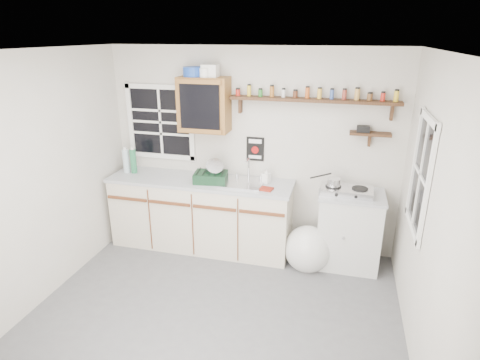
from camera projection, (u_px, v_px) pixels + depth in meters
name	position (u px, v px, depth m)	size (l,w,h in m)	color
room	(211.00, 199.00, 3.54)	(3.64, 3.24, 2.54)	#515153
main_cabinet	(201.00, 213.00, 5.13)	(2.31, 0.63, 0.92)	beige
right_cabinet	(349.00, 229.00, 4.72)	(0.73, 0.57, 0.91)	beige
sink	(242.00, 182.00, 4.84)	(0.52, 0.44, 0.29)	silver
upper_cabinet	(204.00, 105.00, 4.78)	(0.60, 0.32, 0.65)	brown
upper_cabinet_clutter	(200.00, 71.00, 4.65)	(0.42, 0.24, 0.14)	#183D9D
spice_shelf	(314.00, 99.00, 4.50)	(1.91, 0.18, 0.35)	black
secondary_shelf	(368.00, 133.00, 4.49)	(0.45, 0.16, 0.24)	black
warning_sign	(255.00, 149.00, 4.95)	(0.22, 0.02, 0.30)	black
window_back	(161.00, 122.00, 5.15)	(0.93, 0.03, 0.98)	black
window_right	(421.00, 175.00, 3.54)	(0.03, 0.78, 1.08)	black
water_bottles	(130.00, 161.00, 5.17)	(0.18, 0.09, 0.34)	#AFC5CD
dish_rack	(212.00, 174.00, 4.86)	(0.43, 0.35, 0.29)	black
soap_bottle	(266.00, 176.00, 4.82)	(0.08, 0.09, 0.19)	silver
rag	(266.00, 189.00, 4.64)	(0.15, 0.13, 0.02)	maroon
hotplate	(346.00, 190.00, 4.55)	(0.60, 0.34, 0.08)	silver
saucepan	(333.00, 182.00, 4.56)	(0.36, 0.26, 0.17)	silver
trash_bag	(308.00, 249.00, 4.73)	(0.48, 0.44, 0.55)	silver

